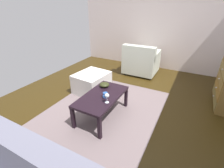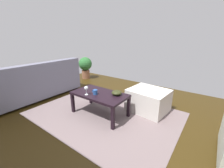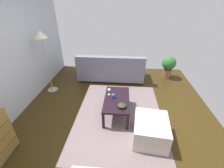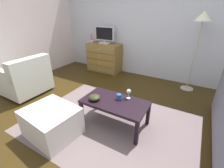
# 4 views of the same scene
# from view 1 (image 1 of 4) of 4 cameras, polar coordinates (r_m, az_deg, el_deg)

# --- Properties ---
(ground_plane) EXTENTS (5.79, 4.72, 0.05)m
(ground_plane) POSITION_cam_1_polar(r_m,az_deg,el_deg) (3.02, 1.49, -9.68)
(ground_plane) COLOR #35270D
(wall_plain_left) EXTENTS (0.12, 4.72, 2.64)m
(wall_plain_left) POSITION_cam_1_polar(r_m,az_deg,el_deg) (4.98, 16.49, 20.46)
(wall_plain_left) COLOR silver
(wall_plain_left) RESTS_ON ground_plane
(area_rug) EXTENTS (2.60, 1.90, 0.01)m
(area_rug) POSITION_cam_1_polar(r_m,az_deg,el_deg) (2.95, -3.82, -10.16)
(area_rug) COLOR #6F5F60
(area_rug) RESTS_ON ground_plane
(coffee_table) EXTENTS (0.99, 0.54, 0.42)m
(coffee_table) POSITION_cam_1_polar(r_m,az_deg,el_deg) (2.68, -3.63, -4.95)
(coffee_table) COLOR black
(coffee_table) RESTS_ON ground_plane
(wine_glass) EXTENTS (0.07, 0.07, 0.16)m
(wine_glass) POSITION_cam_1_polar(r_m,az_deg,el_deg) (2.40, -1.81, -4.22)
(wine_glass) COLOR silver
(wine_glass) RESTS_ON coffee_table
(mug) EXTENTS (0.11, 0.08, 0.09)m
(mug) POSITION_cam_1_polar(r_m,az_deg,el_deg) (2.57, -2.43, -3.94)
(mug) COLOR #274F93
(mug) RESTS_ON coffee_table
(bowl_decorative) EXTENTS (0.18, 0.18, 0.08)m
(bowl_decorative) POSITION_cam_1_polar(r_m,az_deg,el_deg) (2.90, -2.71, -0.22)
(bowl_decorative) COLOR #2C2F16
(bowl_decorative) RESTS_ON coffee_table
(armchair) EXTENTS (0.80, 0.85, 0.83)m
(armchair) POSITION_cam_1_polar(r_m,az_deg,el_deg) (4.50, 10.18, 7.76)
(armchair) COLOR #332319
(armchair) RESTS_ON ground_plane
(ottoman) EXTENTS (0.75, 0.66, 0.43)m
(ottoman) POSITION_cam_1_polar(r_m,az_deg,el_deg) (3.55, -7.15, 0.51)
(ottoman) COLOR silver
(ottoman) RESTS_ON ground_plane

